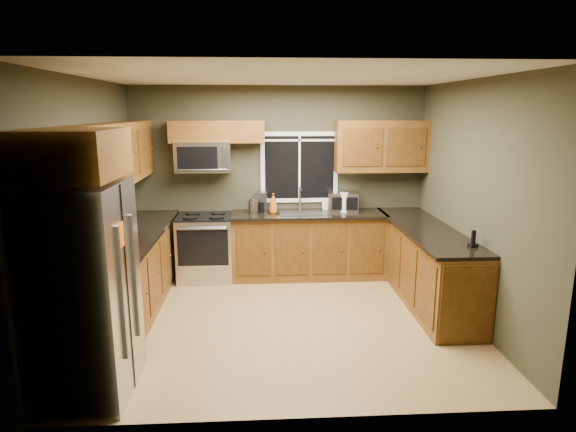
{
  "coord_description": "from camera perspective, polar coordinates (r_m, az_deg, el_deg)",
  "views": [
    {
      "loc": [
        -0.27,
        -5.12,
        2.36
      ],
      "look_at": [
        0.05,
        0.35,
        1.15
      ],
      "focal_mm": 30.0,
      "sensor_mm": 36.0,
      "label": 1
    }
  ],
  "objects": [
    {
      "name": "range",
      "position": [
        6.9,
        -9.73,
        -3.64
      ],
      "size": [
        0.76,
        0.69,
        0.94
      ],
      "color": "#B7B7BC",
      "rests_on": "ground"
    },
    {
      "name": "countertop_peninsula",
      "position": [
        6.2,
        16.01,
        -1.47
      ],
      "size": [
        0.65,
        2.5,
        0.04
      ],
      "primitive_type": "cube",
      "color": "black",
      "rests_on": "base_cabinets_peninsula"
    },
    {
      "name": "countertop_back",
      "position": [
        6.79,
        2.52,
        0.19
      ],
      "size": [
        2.17,
        0.65,
        0.04
      ],
      "primitive_type": "cube",
      "color": "black",
      "rests_on": "base_cabinets_back"
    },
    {
      "name": "base_cabinets_peninsula",
      "position": [
        6.33,
        15.99,
        -5.62
      ],
      "size": [
        0.6,
        2.52,
        0.9
      ],
      "color": "brown",
      "rests_on": "ground"
    },
    {
      "name": "window",
      "position": [
        6.98,
        1.36,
        5.8
      ],
      "size": [
        1.12,
        0.03,
        1.02
      ],
      "color": "white",
      "rests_on": "back_wall"
    },
    {
      "name": "kettle",
      "position": [
        6.71,
        -4.18,
        1.18
      ],
      "size": [
        0.18,
        0.18,
        0.24
      ],
      "color": "#B7B7BC",
      "rests_on": "countertop_back"
    },
    {
      "name": "soap_bottle_b",
      "position": [
        7.02,
        4.4,
        1.44
      ],
      "size": [
        0.08,
        0.08,
        0.17
      ],
      "primitive_type": "imported",
      "rotation": [
        0.0,
        0.0,
        -0.02
      ],
      "color": "white",
      "rests_on": "countertop_back"
    },
    {
      "name": "upper_cabinets_back_right",
      "position": [
        6.99,
        11.01,
        8.12
      ],
      "size": [
        1.3,
        0.33,
        0.72
      ],
      "primitive_type": "cube",
      "color": "brown",
      "rests_on": "back_wall"
    },
    {
      "name": "sink",
      "position": [
        6.79,
        1.54,
        0.48
      ],
      "size": [
        0.6,
        0.42,
        0.36
      ],
      "color": "slate",
      "rests_on": "countertop_back"
    },
    {
      "name": "ceiling",
      "position": [
        5.14,
        -0.34,
        16.23
      ],
      "size": [
        4.2,
        4.2,
        0.0
      ],
      "primitive_type": "plane",
      "rotation": [
        3.14,
        0.0,
        0.0
      ],
      "color": "white",
      "rests_on": "back_wall"
    },
    {
      "name": "countertop_left",
      "position": [
        5.97,
        -17.84,
        -2.12
      ],
      "size": [
        0.65,
        2.65,
        0.04
      ],
      "primitive_type": "cube",
      "color": "black",
      "rests_on": "base_cabinets_left"
    },
    {
      "name": "floor",
      "position": [
        5.65,
        -0.3,
        -12.25
      ],
      "size": [
        4.2,
        4.2,
        0.0
      ],
      "primitive_type": "plane",
      "color": "olive",
      "rests_on": "ground"
    },
    {
      "name": "toaster_oven",
      "position": [
        6.96,
        6.53,
        1.72
      ],
      "size": [
        0.46,
        0.37,
        0.27
      ],
      "color": "#B7B7BC",
      "rests_on": "countertop_back"
    },
    {
      "name": "paper_towel_roll",
      "position": [
        6.85,
        6.64,
        1.6
      ],
      "size": [
        0.12,
        0.12,
        0.31
      ],
      "color": "white",
      "rests_on": "countertop_back"
    },
    {
      "name": "upper_cabinets_left",
      "position": [
        5.86,
        -19.98,
        6.81
      ],
      "size": [
        0.33,
        2.65,
        0.72
      ],
      "primitive_type": "cube",
      "color": "brown",
      "rests_on": "left_wall"
    },
    {
      "name": "back_wall",
      "position": [
        7.0,
        -1.11,
        4.15
      ],
      "size": [
        4.2,
        0.0,
        4.2
      ],
      "primitive_type": "plane",
      "rotation": [
        1.57,
        0.0,
        0.0
      ],
      "color": "#363422",
      "rests_on": "ground"
    },
    {
      "name": "right_wall",
      "position": [
        5.74,
        21.13,
        1.46
      ],
      "size": [
        0.0,
        3.6,
        3.6
      ],
      "primitive_type": "plane",
      "rotation": [
        1.57,
        0.0,
        -1.57
      ],
      "color": "#363422",
      "rests_on": "ground"
    },
    {
      "name": "soap_bottle_a",
      "position": [
        6.76,
        -1.75,
        1.53
      ],
      "size": [
        0.12,
        0.12,
        0.28
      ],
      "primitive_type": "imported",
      "rotation": [
        0.0,
        0.0,
        -0.08
      ],
      "color": "orange",
      "rests_on": "countertop_back"
    },
    {
      "name": "microwave",
      "position": [
        6.8,
        -9.99,
        6.94
      ],
      "size": [
        0.76,
        0.41,
        0.42
      ],
      "color": "#B7B7BC",
      "rests_on": "back_wall"
    },
    {
      "name": "coffee_maker",
      "position": [
        6.89,
        -3.14,
        1.64
      ],
      "size": [
        0.19,
        0.24,
        0.28
      ],
      "color": "slate",
      "rests_on": "countertop_back"
    },
    {
      "name": "cordless_phone",
      "position": [
        5.47,
        21.09,
        -2.87
      ],
      "size": [
        0.09,
        0.09,
        0.18
      ],
      "color": "black",
      "rests_on": "countertop_peninsula"
    },
    {
      "name": "front_wall",
      "position": [
        3.49,
        1.27,
        -4.42
      ],
      "size": [
        4.2,
        0.0,
        4.2
      ],
      "primitive_type": "plane",
      "rotation": [
        -1.57,
        0.0,
        0.0
      ],
      "color": "#363422",
      "rests_on": "ground"
    },
    {
      "name": "base_cabinets_left",
      "position": [
        6.11,
        -17.78,
        -6.39
      ],
      "size": [
        0.6,
        2.65,
        0.9
      ],
      "primitive_type": "cube",
      "color": "brown",
      "rests_on": "ground"
    },
    {
      "name": "upper_cabinet_over_fridge",
      "position": [
        4.11,
        -24.46,
        6.72
      ],
      "size": [
        0.72,
        0.9,
        0.38
      ],
      "primitive_type": "cube",
      "color": "brown",
      "rests_on": "left_wall"
    },
    {
      "name": "upper_cabinets_back_left",
      "position": [
        6.79,
        -8.37,
        9.87
      ],
      "size": [
        1.3,
        0.33,
        0.3
      ],
      "primitive_type": "cube",
      "color": "brown",
      "rests_on": "back_wall"
    },
    {
      "name": "refrigerator",
      "position": [
        4.35,
        -23.1,
        -8.23
      ],
      "size": [
        0.74,
        0.9,
        1.8
      ],
      "color": "#B7B7BC",
      "rests_on": "ground"
    },
    {
      "name": "base_cabinets_back",
      "position": [
        6.93,
        2.46,
        -3.57
      ],
      "size": [
        2.17,
        0.6,
        0.9
      ],
      "primitive_type": "cube",
      "color": "brown",
      "rests_on": "ground"
    },
    {
      "name": "left_wall",
      "position": [
        5.53,
        -22.6,
        0.96
      ],
      "size": [
        0.0,
        3.6,
        3.6
      ],
      "primitive_type": "plane",
      "rotation": [
        1.57,
        0.0,
        1.57
      ],
      "color": "#363422",
      "rests_on": "ground"
    }
  ]
}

